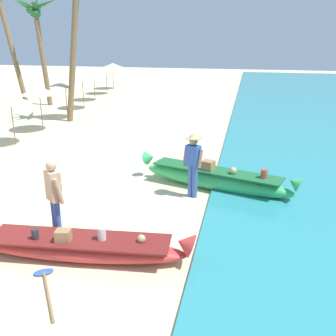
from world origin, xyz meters
The scene contains 15 objects.
ground_plane centered at (0.00, 0.00, 0.00)m, with size 80.00×80.00×0.00m, color beige.
boat_red_foreground centered at (1.37, -1.47, 0.24)m, with size 4.51×1.08×0.72m.
boat_green_midground centered at (3.61, 2.59, 0.32)m, with size 4.54×1.95×0.84m.
person_vendor_hatted centered at (3.07, 1.97, 1.01)m, with size 0.58×0.44×1.74m.
person_tourist_customer centered at (0.61, -0.86, 0.99)m, with size 0.55×0.51×1.75m.
parasol_row_0 centered at (-4.41, 5.69, 1.75)m, with size 1.60×1.60×1.91m.
parasol_row_1 centered at (-4.50, 8.02, 1.75)m, with size 1.60×1.60×1.91m.
parasol_row_2 centered at (-4.57, 10.69, 1.75)m, with size 1.60×1.60×1.91m.
parasol_row_3 centered at (-4.78, 13.29, 1.75)m, with size 1.60×1.60×1.91m.
parasol_row_4 centered at (-5.22, 16.10, 1.75)m, with size 1.60×1.60×1.91m.
parasol_row_5 centered at (-5.42, 18.86, 1.75)m, with size 1.60×1.60×1.91m.
parasol_row_6 centered at (-5.83, 21.43, 1.75)m, with size 1.60×1.60×1.91m.
palm_tree_leaning_seaward centered at (-10.08, 14.60, 5.43)m, with size 2.59×2.54×6.87m.
palm_tree_mid_cluster centered at (-7.61, 14.06, 4.90)m, with size 2.83×2.70×6.02m.
paddle centered at (1.18, -2.47, 0.03)m, with size 1.02×1.38×0.05m.
Camera 1 is at (4.40, -7.74, 4.17)m, focal length 42.56 mm.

